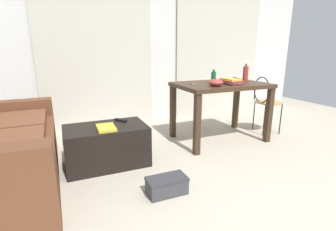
{
  "coord_description": "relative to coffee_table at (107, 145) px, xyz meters",
  "views": [
    {
      "loc": [
        -1.68,
        -1.05,
        1.23
      ],
      "look_at": [
        -0.5,
        1.7,
        0.44
      ],
      "focal_mm": 26.71,
      "sensor_mm": 36.0,
      "label": 1
    }
  ],
  "objects": [
    {
      "name": "tv_remote_on_table",
      "position": [
        2.03,
        0.44,
        0.59
      ],
      "size": [
        0.1,
        0.18,
        0.02
      ],
      "primitive_type": "cube",
      "rotation": [
        0.0,
        0.0,
        -0.33
      ],
      "color": "black",
      "rests_on": "craft_table"
    },
    {
      "name": "bottle_near",
      "position": [
        1.43,
        0.14,
        0.66
      ],
      "size": [
        0.06,
        0.06,
        0.19
      ],
      "color": "#195B2D",
      "rests_on": "craft_table"
    },
    {
      "name": "wall_back",
      "position": [
        1.29,
        1.57,
        1.03
      ],
      "size": [
        5.85,
        0.1,
        2.49
      ],
      "primitive_type": "cube",
      "color": "silver",
      "rests_on": "ground"
    },
    {
      "name": "bowl",
      "position": [
        1.35,
        -0.03,
        0.62
      ],
      "size": [
        0.18,
        0.18,
        0.09
      ],
      "primitive_type": "ellipsoid",
      "color": "#9E3833",
      "rests_on": "craft_table"
    },
    {
      "name": "book_stack",
      "position": [
        1.64,
        0.06,
        0.61
      ],
      "size": [
        0.22,
        0.29,
        0.07
      ],
      "color": "red",
      "rests_on": "craft_table"
    },
    {
      "name": "magazine",
      "position": [
        -0.01,
        -0.09,
        0.23
      ],
      "size": [
        0.19,
        0.28,
        0.03
      ],
      "primitive_type": "cube",
      "rotation": [
        0.0,
        0.0,
        -0.02
      ],
      "color": "gold",
      "rests_on": "coffee_table"
    },
    {
      "name": "craft_table",
      "position": [
        1.58,
        0.18,
        0.46
      ],
      "size": [
        1.2,
        0.79,
        0.79
      ],
      "color": "#382619",
      "rests_on": "ground"
    },
    {
      "name": "ground_plane",
      "position": [
        1.29,
        -0.39,
        -0.22
      ],
      "size": [
        7.51,
        7.51,
        0.0
      ],
      "primitive_type": "plane",
      "color": "#B2A893"
    },
    {
      "name": "scissors",
      "position": [
        1.16,
        0.22,
        0.58
      ],
      "size": [
        0.1,
        0.08,
        0.0
      ],
      "color": "#9EA0A5",
      "rests_on": "craft_table"
    },
    {
      "name": "bottle_far",
      "position": [
        2.05,
        0.26,
        0.68
      ],
      "size": [
        0.08,
        0.08,
        0.24
      ],
      "color": "#99332D",
      "rests_on": "craft_table"
    },
    {
      "name": "shoebox",
      "position": [
        0.37,
        -0.8,
        -0.14
      ],
      "size": [
        0.35,
        0.19,
        0.15
      ],
      "color": "#38383D",
      "rests_on": "ground"
    },
    {
      "name": "wire_chair",
      "position": [
        2.37,
        0.17,
        0.31
      ],
      "size": [
        0.39,
        0.41,
        0.85
      ],
      "color": "#B7844C",
      "rests_on": "ground"
    },
    {
      "name": "coffee_table",
      "position": [
        0.0,
        0.0,
        0.0
      ],
      "size": [
        0.86,
        0.53,
        0.43
      ],
      "color": "black",
      "rests_on": "ground"
    },
    {
      "name": "tv_remote_primary",
      "position": [
        0.2,
        0.14,
        0.23
      ],
      "size": [
        0.12,
        0.16,
        0.02
      ],
      "primitive_type": "cube",
      "rotation": [
        0.0,
        0.0,
        0.57
      ],
      "color": "black",
      "rests_on": "coffee_table"
    },
    {
      "name": "curtains",
      "position": [
        1.29,
        1.49,
        0.86
      ],
      "size": [
        4.0,
        0.03,
        2.15
      ],
      "color": "beige",
      "rests_on": "ground"
    }
  ]
}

